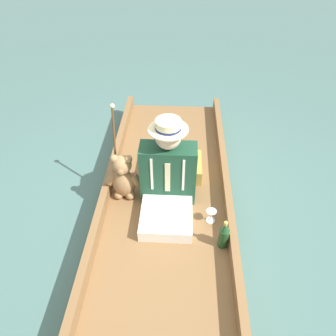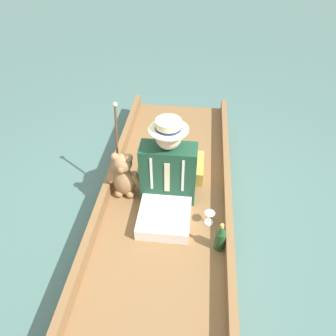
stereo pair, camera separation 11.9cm
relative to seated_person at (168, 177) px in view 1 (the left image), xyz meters
The scene contains 8 objects.
ground_plane 0.44m from the seated_person, 67.55° to the right, with size 16.00×16.00×0.00m, color #476B66.
punt_boat 0.36m from the seated_person, 67.55° to the right, with size 1.14×3.30×0.27m.
seat_cushion 0.46m from the seated_person, 96.14° to the right, with size 0.53×0.37×0.15m.
seated_person is the anchor object (origin of this frame).
teddy_bear 0.41m from the seated_person, ahead, with size 0.32×0.19×0.46m.
wine_glass 0.47m from the seated_person, 150.85° to the left, with size 0.09×0.09×0.12m.
walking_cane 0.59m from the seated_person, 30.72° to the right, with size 0.04×0.23×0.77m.
champagne_bottle 0.66m from the seated_person, 134.98° to the left, with size 0.08×0.08×0.28m.
Camera 1 is at (-0.12, 2.07, 2.29)m, focal length 35.00 mm.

